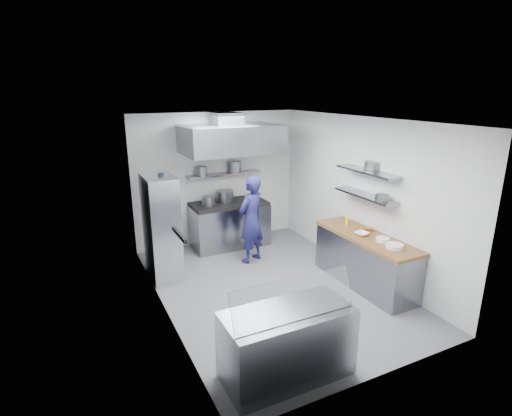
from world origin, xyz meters
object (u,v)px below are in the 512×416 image
gas_range (229,225)px  wire_rack (161,227)px  display_case (287,344)px  chef (251,219)px

gas_range → wire_rack: (-1.63, -0.85, 0.48)m
gas_range → display_case: 4.21m
gas_range → wire_rack: wire_rack is taller
gas_range → wire_rack: bearing=-152.3°
gas_range → chef: 1.03m
chef → display_case: size_ratio=1.13×
chef → display_case: chef is taller
gas_range → chef: bearing=-86.0°
chef → display_case: bearing=46.8°
wire_rack → chef: bearing=-3.1°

